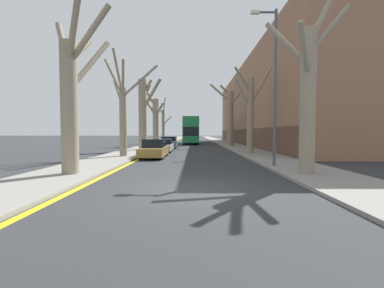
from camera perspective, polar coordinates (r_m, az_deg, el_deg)
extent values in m
plane|color=#2B2D30|center=(8.54, -0.56, -10.11)|extent=(300.00, 300.00, 0.00)
cube|color=gray|center=(58.63, -5.20, 0.77)|extent=(3.28, 120.00, 0.12)
cube|color=gray|center=(58.61, 5.67, 0.77)|extent=(3.28, 120.00, 0.12)
cube|color=#93664C|center=(41.70, 17.34, 7.94)|extent=(10.00, 46.34, 11.74)
cube|color=brown|center=(40.34, 10.42, 1.52)|extent=(0.12, 45.42, 2.35)
cube|color=yellow|center=(58.49, -3.42, 0.72)|extent=(0.24, 120.00, 0.01)
cylinder|color=gray|center=(12.17, -25.61, 6.94)|extent=(0.70, 0.70, 5.71)
cylinder|color=gray|center=(11.69, -24.69, 23.18)|extent=(1.77, 2.26, 2.77)
cylinder|color=gray|center=(13.29, -26.72, 19.07)|extent=(1.18, 1.22, 2.27)
cylinder|color=gray|center=(13.23, -21.78, 16.01)|extent=(1.29, 2.30, 2.81)
cylinder|color=gray|center=(12.24, -22.05, 21.46)|extent=(2.12, 0.66, 2.44)
cylinder|color=gray|center=(13.36, -23.72, 18.42)|extent=(0.49, 1.87, 1.59)
cylinder|color=gray|center=(19.98, -15.06, 4.55)|extent=(0.54, 0.54, 5.20)
cylinder|color=gray|center=(20.74, -16.01, 10.77)|extent=(1.14, 1.14, 2.12)
cylinder|color=gray|center=(20.60, -16.95, 13.91)|extent=(1.49, 0.26, 2.82)
cylinder|color=gray|center=(19.76, -16.10, 14.91)|extent=(0.44, 1.66, 3.19)
cylinder|color=gray|center=(20.55, -11.42, 13.66)|extent=(2.62, 1.21, 2.64)
cylinder|color=gray|center=(19.42, -15.09, 13.53)|extent=(0.76, 1.95, 2.63)
cylinder|color=gray|center=(27.31, -10.90, 6.32)|extent=(0.85, 0.85, 7.37)
cylinder|color=gray|center=(27.74, -10.16, 11.13)|extent=(1.05, 0.88, 1.80)
cylinder|color=gray|center=(28.29, -11.14, 12.33)|extent=(0.78, 1.51, 2.00)
cylinder|color=gray|center=(27.72, -10.00, 12.02)|extent=(1.20, 0.72, 1.98)
cylinder|color=gray|center=(26.77, -9.01, 10.83)|extent=(2.38, 1.55, 3.12)
cylinder|color=gray|center=(35.63, -8.06, 4.72)|extent=(0.81, 0.81, 6.46)
cylinder|color=gray|center=(35.01, -7.24, 7.68)|extent=(1.56, 1.65, 1.83)
cylinder|color=gray|center=(36.00, -9.40, 8.29)|extent=(1.92, 0.48, 1.96)
cylinder|color=gray|center=(37.10, -8.01, 9.07)|extent=(0.57, 2.68, 1.76)
cylinder|color=gray|center=(36.08, -8.94, 7.61)|extent=(1.50, 0.86, 2.11)
cylinder|color=gray|center=(35.74, -9.43, 10.37)|extent=(1.90, 0.99, 2.94)
cylinder|color=gray|center=(44.50, -6.42, 3.87)|extent=(0.51, 0.51, 5.80)
cylinder|color=gray|center=(44.63, -8.06, 8.39)|extent=(2.62, 0.71, 2.77)
cylinder|color=gray|center=(44.39, -5.53, 5.23)|extent=(1.54, 0.33, 1.52)
cylinder|color=gray|center=(43.44, -6.22, 8.41)|extent=(0.83, 2.64, 2.59)
cylinder|color=gray|center=(12.08, 24.31, 8.27)|extent=(0.64, 0.64, 6.24)
cylinder|color=gray|center=(12.68, 28.06, 21.30)|extent=(1.53, 0.95, 1.86)
cylinder|color=gray|center=(12.74, 20.36, 20.04)|extent=(1.78, 1.17, 2.25)
cylinder|color=gray|center=(13.24, 26.56, 23.02)|extent=(1.31, 0.61, 2.13)
cylinder|color=gray|center=(13.56, 27.95, 25.49)|extent=(1.86, 0.47, 3.18)
cylinder|color=gray|center=(11.51, 23.74, 18.35)|extent=(1.30, 1.86, 1.80)
cylinder|color=gray|center=(22.59, 12.82, 5.98)|extent=(0.58, 0.58, 6.50)
cylinder|color=gray|center=(22.43, 11.26, 13.76)|extent=(1.69, 1.07, 2.08)
cylinder|color=gray|center=(22.94, 15.01, 12.26)|extent=(1.85, 0.51, 3.23)
cylinder|color=gray|center=(22.49, 11.31, 10.49)|extent=(1.52, 0.54, 2.76)
cylinder|color=gray|center=(23.69, 13.22, 10.76)|extent=(0.90, 1.88, 1.81)
cylinder|color=gray|center=(34.28, 8.48, 5.44)|extent=(0.83, 0.83, 7.23)
cylinder|color=gray|center=(34.53, 7.40, 11.84)|extent=(1.58, 0.46, 1.40)
cylinder|color=gray|center=(34.54, 6.34, 11.17)|extent=(2.79, 0.45, 2.55)
cylinder|color=gray|center=(35.19, 8.41, 7.33)|extent=(0.44, 1.84, 1.30)
cylinder|color=gray|center=(34.17, 9.81, 10.28)|extent=(1.74, 1.33, 1.94)
cube|color=#1E7F47|center=(42.58, -0.20, 2.16)|extent=(2.48, 10.22, 2.46)
cube|color=#1E7F47|center=(42.61, -0.20, 4.73)|extent=(2.43, 10.02, 1.36)
cube|color=#1A6C3C|center=(42.65, -0.20, 5.73)|extent=(2.43, 10.02, 0.12)
cube|color=black|center=(42.58, -0.20, 2.80)|extent=(2.51, 9.00, 1.28)
cube|color=black|center=(42.62, -0.20, 4.83)|extent=(2.51, 9.00, 1.03)
cube|color=black|center=(37.49, -0.28, 2.83)|extent=(2.23, 0.06, 1.34)
cylinder|color=black|center=(39.56, -1.79, 0.58)|extent=(0.30, 1.01, 1.01)
cylinder|color=black|center=(39.54, 1.31, 0.58)|extent=(0.30, 1.01, 1.01)
cylinder|color=black|center=(45.49, -1.51, 0.84)|extent=(0.30, 1.01, 1.01)
cylinder|color=black|center=(45.47, 1.18, 0.83)|extent=(0.30, 1.01, 1.01)
cube|color=olive|center=(19.44, -8.38, -1.59)|extent=(1.72, 4.58, 0.59)
cube|color=black|center=(19.68, -8.27, 0.22)|extent=(1.52, 2.38, 0.62)
cylinder|color=black|center=(18.24, -11.37, -2.33)|extent=(0.20, 0.67, 0.67)
cylinder|color=black|center=(17.99, -6.68, -2.37)|extent=(0.20, 0.67, 0.67)
cylinder|color=black|center=(20.93, -9.84, -1.70)|extent=(0.20, 0.67, 0.67)
cylinder|color=black|center=(20.71, -5.75, -1.72)|extent=(0.20, 0.67, 0.67)
cube|color=#9EA3AD|center=(24.99, -6.43, -0.70)|extent=(1.76, 4.11, 0.56)
cube|color=black|center=(25.21, -6.37, 0.55)|extent=(1.55, 2.14, 0.51)
cylinder|color=black|center=(23.88, -8.61, -1.22)|extent=(0.20, 0.62, 0.62)
cylinder|color=black|center=(23.69, -4.93, -1.23)|extent=(0.20, 0.62, 0.62)
cylinder|color=black|center=(26.32, -7.77, -0.87)|extent=(0.20, 0.62, 0.62)
cylinder|color=black|center=(26.14, -4.43, -0.88)|extent=(0.20, 0.62, 0.62)
cube|color=#4C5156|center=(30.90, -5.12, 0.03)|extent=(1.88, 4.29, 0.67)
cube|color=black|center=(31.14, -5.08, 1.16)|extent=(1.65, 2.23, 0.54)
cylinder|color=black|center=(29.73, -6.95, -0.44)|extent=(0.20, 0.65, 0.65)
cylinder|color=black|center=(29.56, -3.76, -0.45)|extent=(0.20, 0.65, 0.65)
cylinder|color=black|center=(32.28, -6.37, -0.20)|extent=(0.20, 0.65, 0.65)
cylinder|color=black|center=(32.13, -3.43, -0.21)|extent=(0.20, 0.65, 0.65)
cylinder|color=#4C4F54|center=(14.39, 17.98, 11.42)|extent=(0.16, 0.16, 8.24)
cylinder|color=#4C4F54|center=(15.37, 16.03, 26.33)|extent=(1.10, 0.11, 0.11)
cube|color=beige|center=(15.25, 13.80, 26.56)|extent=(0.44, 0.20, 0.16)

